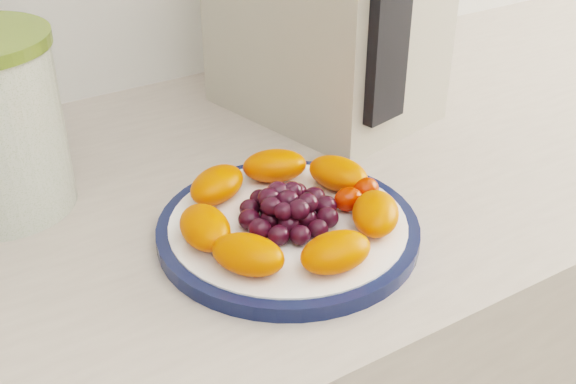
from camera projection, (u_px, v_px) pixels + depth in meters
plate_rim at (288, 230)px, 0.69m from camera, size 0.25×0.25×0.01m
plate_face at (288, 229)px, 0.69m from camera, size 0.23×0.23×0.02m
appliance_panel at (389, 14)px, 0.75m from camera, size 0.06×0.03×0.24m
fruit_plate at (290, 207)px, 0.68m from camera, size 0.22×0.21×0.03m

